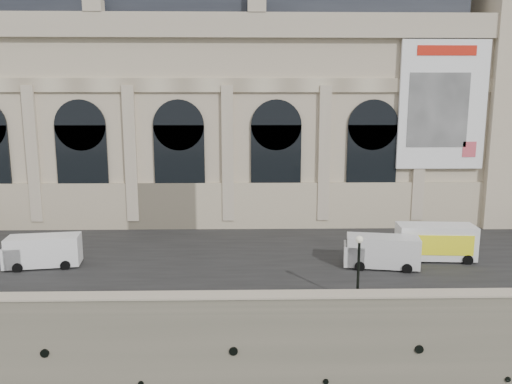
# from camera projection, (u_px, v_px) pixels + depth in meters

# --- Properties ---
(quay) EXTENTS (160.00, 70.00, 6.00)m
(quay) POSITION_uv_depth(u_px,v_px,m) (225.00, 226.00, 66.47)
(quay) COLOR gray
(quay) RESTS_ON ground
(street) EXTENTS (160.00, 24.00, 0.06)m
(street) POSITION_uv_depth(u_px,v_px,m) (215.00, 251.00, 45.27)
(street) COLOR #2D2D2D
(street) RESTS_ON quay
(parapet) EXTENTS (160.00, 1.40, 1.21)m
(parapet) POSITION_uv_depth(u_px,v_px,m) (202.00, 303.00, 31.99)
(parapet) COLOR gray
(parapet) RESTS_ON quay
(museum) EXTENTS (69.00, 18.70, 29.10)m
(museum) POSITION_uv_depth(u_px,v_px,m) (171.00, 99.00, 59.29)
(museum) COLOR #BDB191
(museum) RESTS_ON quay
(van_b) EXTENTS (6.13, 3.08, 2.61)m
(van_b) POSITION_uv_depth(u_px,v_px,m) (39.00, 252.00, 40.58)
(van_b) COLOR white
(van_b) RESTS_ON quay
(van_c) EXTENTS (6.23, 3.25, 2.64)m
(van_c) POSITION_uv_depth(u_px,v_px,m) (378.00, 252.00, 40.49)
(van_c) COLOR silver
(van_c) RESTS_ON quay
(box_truck) EXTENTS (7.81, 3.17, 3.09)m
(box_truck) POSITION_uv_depth(u_px,v_px,m) (430.00, 242.00, 42.45)
(box_truck) COLOR white
(box_truck) RESTS_ON quay
(lamp_right) EXTENTS (0.48, 0.48, 4.74)m
(lamp_right) POSITION_uv_depth(u_px,v_px,m) (358.00, 271.00, 32.92)
(lamp_right) COLOR black
(lamp_right) RESTS_ON quay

